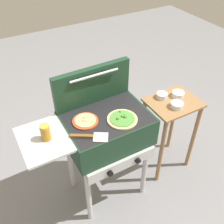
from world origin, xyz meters
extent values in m
plane|color=gray|center=(0.00, 0.00, 0.00)|extent=(8.00, 8.00, 0.00)
cube|color=#193823|center=(0.00, 0.00, 0.78)|extent=(0.64, 0.48, 0.24)
cube|color=black|center=(0.00, 0.00, 0.90)|extent=(0.61, 0.46, 0.01)
cube|color=#BDBDBD|center=(-0.48, 0.00, 0.89)|extent=(0.32, 0.41, 0.02)
cube|color=#BDBDBD|center=(-0.48, 0.00, 0.78)|extent=(0.02, 0.02, 0.24)
cube|color=#BDBDBD|center=(0.00, -0.25, 0.61)|extent=(0.58, 0.02, 0.10)
cylinder|color=black|center=(-0.12, -0.28, 0.61)|extent=(0.04, 0.02, 0.04)
cylinder|color=black|center=(0.12, -0.28, 0.61)|extent=(0.04, 0.02, 0.04)
cylinder|color=#BDBDBD|center=(-0.27, -0.19, 0.33)|extent=(0.04, 0.04, 0.66)
cylinder|color=#BDBDBD|center=(0.27, -0.19, 0.33)|extent=(0.04, 0.04, 0.66)
cylinder|color=#BDBDBD|center=(-0.27, 0.19, 0.33)|extent=(0.04, 0.04, 0.66)
cylinder|color=#BDBDBD|center=(0.27, 0.19, 0.33)|extent=(0.04, 0.04, 0.66)
cube|color=#193823|center=(0.00, 0.21, 1.05)|extent=(0.63, 0.06, 0.30)
cylinder|color=#B7B7BC|center=(0.00, 0.17, 1.16)|extent=(0.38, 0.02, 0.02)
cylinder|color=#E0C17F|center=(0.08, -0.09, 0.91)|extent=(0.22, 0.22, 0.01)
cylinder|color=#4C8C38|center=(0.08, -0.09, 0.92)|extent=(0.18, 0.18, 0.01)
sphere|color=#51843B|center=(0.05, -0.09, 0.92)|extent=(0.02, 0.02, 0.02)
sphere|color=green|center=(0.09, -0.08, 0.92)|extent=(0.02, 0.02, 0.02)
sphere|color=#4C7D39|center=(0.11, -0.10, 0.92)|extent=(0.03, 0.03, 0.03)
sphere|color=#469533|center=(0.11, -0.03, 0.92)|extent=(0.02, 0.02, 0.02)
sphere|color=#4C7B3D|center=(0.11, -0.08, 0.92)|extent=(0.02, 0.02, 0.02)
cylinder|color=#C64723|center=(-0.16, 0.02, 0.91)|extent=(0.19, 0.19, 0.01)
cylinder|color=#EDD17A|center=(-0.16, 0.02, 0.92)|extent=(0.15, 0.15, 0.01)
sphere|color=#F2CF60|center=(-0.13, -0.03, 0.92)|extent=(0.02, 0.02, 0.02)
sphere|color=#E0C76A|center=(-0.17, 0.01, 0.92)|extent=(0.02, 0.02, 0.02)
sphere|color=#EEDD7C|center=(-0.16, 0.00, 0.92)|extent=(0.03, 0.03, 0.03)
sphere|color=tan|center=(-0.16, 0.04, 0.92)|extent=(0.02, 0.02, 0.02)
cylinder|color=#B77A1E|center=(-0.46, -0.01, 0.95)|extent=(0.06, 0.06, 0.11)
cylinder|color=gold|center=(-0.46, -0.01, 1.01)|extent=(0.06, 0.06, 0.01)
cube|color=#B7BABF|center=(-0.14, -0.18, 0.90)|extent=(0.13, 0.13, 0.01)
cube|color=brown|center=(-0.25, -0.11, 0.91)|extent=(0.15, 0.10, 0.02)
cube|color=olive|center=(0.66, 0.00, 0.78)|extent=(0.44, 0.36, 0.02)
cylinder|color=olive|center=(0.47, -0.15, 0.39)|extent=(0.04, 0.04, 0.77)
cylinder|color=olive|center=(0.85, -0.15, 0.39)|extent=(0.04, 0.04, 0.77)
cylinder|color=olive|center=(0.47, 0.15, 0.39)|extent=(0.04, 0.04, 0.77)
cylinder|color=olive|center=(0.85, 0.15, 0.39)|extent=(0.04, 0.04, 0.77)
cylinder|color=silver|center=(0.63, -0.07, 0.81)|extent=(0.11, 0.11, 0.04)
cylinder|color=#4C7533|center=(0.63, -0.07, 0.81)|extent=(0.09, 0.09, 0.02)
cylinder|color=silver|center=(0.74, 0.04, 0.81)|extent=(0.11, 0.11, 0.04)
cylinder|color=#4C7533|center=(0.74, 0.04, 0.81)|extent=(0.09, 0.09, 0.02)
cylinder|color=silver|center=(0.61, 0.10, 0.81)|extent=(0.10, 0.10, 0.04)
cylinder|color=#996B47|center=(0.61, 0.10, 0.81)|extent=(0.08, 0.08, 0.02)
camera|label=1|loc=(-0.68, -1.32, 2.16)|focal=42.14mm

